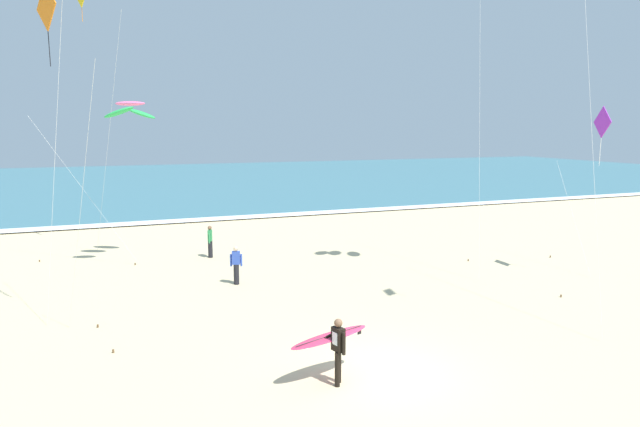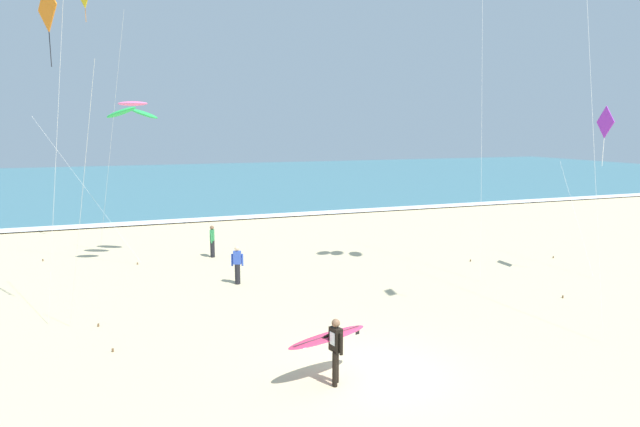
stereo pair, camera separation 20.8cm
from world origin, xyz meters
name	(u,v)px [view 1 (the left image)]	position (x,y,z in m)	size (l,w,h in m)	color
ground_plane	(383,373)	(0.00, 0.00, 0.00)	(160.00, 160.00, 0.00)	beige
ocean_water	(167,181)	(0.00, 55.44, 0.04)	(160.00, 60.00, 0.08)	teal
shoreline_foam	(211,219)	(0.00, 25.74, 0.09)	(160.00, 1.61, 0.01)	white
surfer_lead	(334,342)	(-1.37, 0.02, 1.05)	(2.36, 1.16, 1.71)	black
kite_diamond_golden_mid	(83,2)	(-7.13, 17.94, 12.32)	(2.02, 4.38, 13.45)	yellow
kite_diamond_amber_far	(48,17)	(-7.80, 6.49, 9.56)	(1.63, 3.29, 10.55)	orange
kite_arc_rose_distant	(130,110)	(-5.35, 14.33, 7.12)	(5.68, 3.88, 7.51)	green
kite_diamond_violet_outer	(601,127)	(12.63, 5.17, 6.36)	(1.36, 4.12, 7.22)	purple
bystander_blue_top	(236,265)	(-1.76, 9.51, 0.81)	(0.48, 0.27, 1.59)	black
bystander_green_top	(210,241)	(-1.94, 14.60, 0.81)	(0.27, 0.48, 1.59)	black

